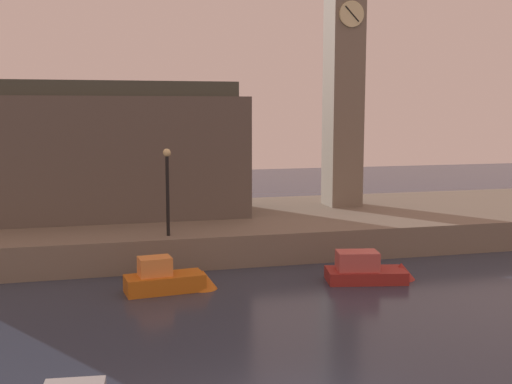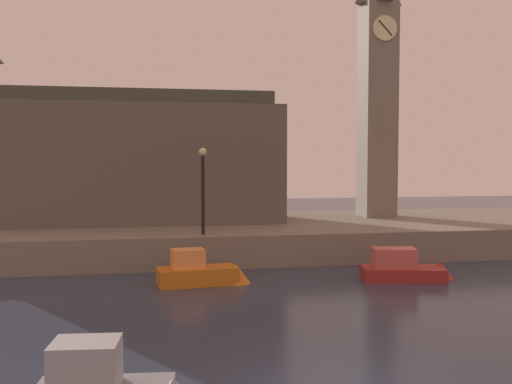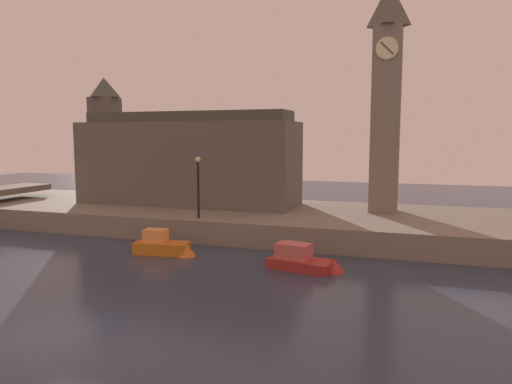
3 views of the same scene
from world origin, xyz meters
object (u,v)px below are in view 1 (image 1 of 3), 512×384
clock_tower (344,69)px  parliament_hall (73,151)px  boat_dinghy_red (374,271)px  boat_patrol_orange (172,279)px  streetlamp (167,182)px

clock_tower → parliament_hall: (-15.41, -0.43, -4.52)m
boat_dinghy_red → boat_patrol_orange: bearing=175.7°
parliament_hall → boat_patrol_orange: size_ratio=4.53×
parliament_hall → streetlamp: parliament_hall is taller
clock_tower → streetlamp: bearing=-149.1°
clock_tower → boat_dinghy_red: (-3.00, -11.08, -9.12)m
clock_tower → boat_patrol_orange: (-11.47, -10.45, -9.08)m
streetlamp → boat_patrol_orange: streetlamp is taller
streetlamp → boat_patrol_orange: 5.16m
clock_tower → boat_dinghy_red: bearing=-105.2°
parliament_hall → boat_dinghy_red: (12.41, -10.66, -4.60)m
streetlamp → parliament_hall: bearing=124.2°
parliament_hall → boat_patrol_orange: parliament_hall is taller
streetlamp → boat_dinghy_red: size_ratio=0.94×
streetlamp → boat_dinghy_red: bearing=-28.4°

